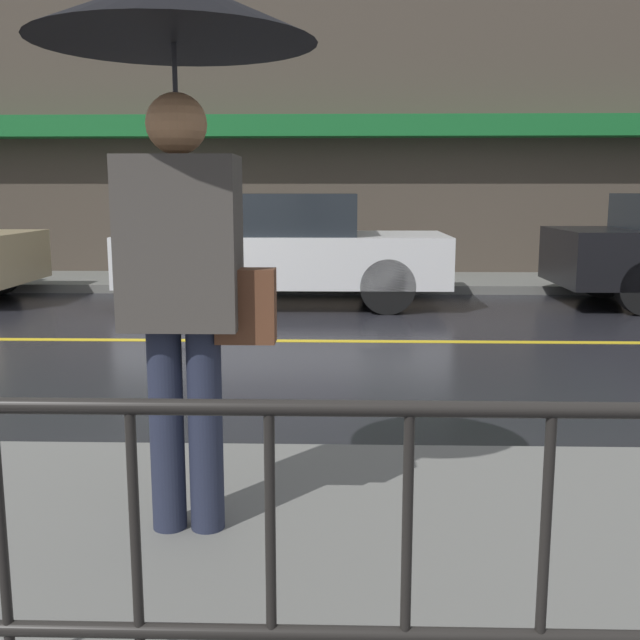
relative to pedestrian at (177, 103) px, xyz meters
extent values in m
plane|color=black|center=(-1.47, 4.63, -1.88)|extent=(80.00, 80.00, 0.00)
cube|color=slate|center=(-1.47, 9.18, -1.81)|extent=(28.00, 1.97, 0.13)
cube|color=gold|center=(-1.47, 4.63, -1.87)|extent=(25.20, 0.12, 0.01)
cube|color=#4C4238|center=(-1.47, 10.32, 1.04)|extent=(28.00, 0.30, 5.84)
cube|color=#196B2D|center=(-1.47, 9.89, 0.72)|extent=(16.80, 0.55, 0.35)
cylinder|color=black|center=(-0.12, -1.43, -1.27)|extent=(0.02, 0.02, 0.96)
cylinder|color=black|center=(0.18, -1.43, -1.27)|extent=(0.02, 0.02, 0.96)
cylinder|color=black|center=(0.48, -1.43, -1.27)|extent=(0.02, 0.02, 0.96)
cylinder|color=black|center=(0.78, -1.43, -1.27)|extent=(0.02, 0.02, 0.96)
cylinder|color=black|center=(1.08, -1.43, -1.27)|extent=(0.02, 0.02, 0.96)
cylinder|color=#23283D|center=(-0.09, 0.00, -1.31)|extent=(0.14, 0.14, 0.86)
cylinder|color=#23283D|center=(0.08, 0.00, -1.31)|extent=(0.14, 0.14, 0.86)
cube|color=#47423D|center=(0.00, 0.00, -0.54)|extent=(0.47, 0.28, 0.68)
sphere|color=tan|center=(0.00, 0.00, -0.08)|extent=(0.24, 0.24, 0.24)
cylinder|color=#262628|center=(0.00, 0.00, -0.16)|extent=(0.02, 0.02, 0.76)
cone|color=black|center=(0.00, 0.00, 0.34)|extent=(1.10, 1.10, 0.25)
cube|color=brown|center=(0.25, 0.00, -0.79)|extent=(0.24, 0.12, 0.30)
cube|color=silver|center=(-0.12, 7.19, -1.25)|extent=(4.33, 1.78, 0.66)
cube|color=#1E2328|center=(-0.29, 7.19, -0.64)|extent=(2.25, 1.64, 0.54)
cylinder|color=black|center=(1.23, 7.97, -1.53)|extent=(0.70, 0.22, 0.70)
cylinder|color=black|center=(1.23, 6.41, -1.53)|extent=(0.70, 0.22, 0.70)
cylinder|color=black|center=(-1.46, 7.97, -1.53)|extent=(0.70, 0.22, 0.70)
cylinder|color=black|center=(-1.46, 6.41, -1.53)|extent=(0.70, 0.22, 0.70)
cylinder|color=black|center=(4.43, 7.98, -1.53)|extent=(0.69, 0.22, 0.69)
camera|label=1|loc=(0.63, -2.97, -0.33)|focal=42.00mm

